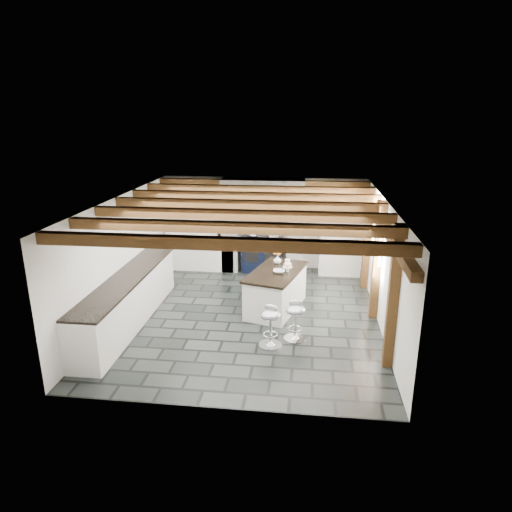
# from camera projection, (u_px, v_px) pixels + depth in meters

# --- Properties ---
(ground) EXTENTS (6.00, 6.00, 0.00)m
(ground) POSITION_uv_depth(u_px,v_px,m) (249.00, 315.00, 9.01)
(ground) COLOR black
(ground) RESTS_ON ground
(room_shell) EXTENTS (6.00, 6.03, 6.00)m
(room_shell) POSITION_uv_depth(u_px,v_px,m) (230.00, 243.00, 10.10)
(room_shell) COLOR white
(room_shell) RESTS_ON ground
(range_cooker) EXTENTS (1.00, 0.63, 0.99)m
(range_cooker) POSITION_uv_depth(u_px,v_px,m) (263.00, 253.00, 11.40)
(range_cooker) COLOR black
(range_cooker) RESTS_ON ground
(kitchen_island) EXTENTS (1.27, 1.83, 1.09)m
(kitchen_island) POSITION_uv_depth(u_px,v_px,m) (276.00, 289.00, 9.17)
(kitchen_island) COLOR white
(kitchen_island) RESTS_ON ground
(bar_stool_near) EXTENTS (0.40, 0.40, 0.72)m
(bar_stool_near) POSITION_uv_depth(u_px,v_px,m) (295.00, 316.00, 7.92)
(bar_stool_near) COLOR silver
(bar_stool_near) RESTS_ON ground
(bar_stool_far) EXTENTS (0.47, 0.47, 0.74)m
(bar_stool_far) POSITION_uv_depth(u_px,v_px,m) (271.00, 321.00, 7.69)
(bar_stool_far) COLOR silver
(bar_stool_far) RESTS_ON ground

